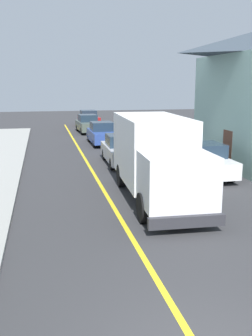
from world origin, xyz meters
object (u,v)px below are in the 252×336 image
(box_truck, at_px, (156,155))
(parked_car_far, at_px, (88,124))
(parked_car_furthest, at_px, (89,118))
(parked_van_across, at_px, (204,161))
(parked_car_near, at_px, (122,150))
(parked_car_mid, at_px, (102,134))

(box_truck, distance_m, parked_car_far, 21.41)
(parked_car_furthest, bearing_deg, parked_car_far, -97.53)
(parked_van_across, bearing_deg, parked_car_far, 100.74)
(parked_car_near, height_order, parked_car_far, same)
(parked_car_furthest, bearing_deg, box_truck, -91.37)
(box_truck, relative_size, parked_car_mid, 1.65)
(parked_car_far, bearing_deg, parked_car_near, -89.34)
(parked_car_far, distance_m, parked_van_across, 18.70)
(parked_car_near, xyz_separation_m, parked_car_furthest, (0.60, 20.42, 0.00))
(parked_van_across, bearing_deg, parked_car_mid, 106.35)
(box_truck, height_order, parked_car_near, box_truck)
(parked_car_near, relative_size, parked_car_far, 0.99)
(parked_car_near, bearing_deg, parked_car_far, 90.66)
(box_truck, bearing_deg, parked_car_furthest, 88.63)
(parked_car_mid, height_order, parked_van_across, same)
(parked_van_across, bearing_deg, parked_car_near, 131.26)
(parked_car_mid, height_order, parked_car_far, same)
(parked_car_mid, bearing_deg, parked_car_furthest, 87.49)
(box_truck, height_order, parked_car_furthest, box_truck)
(parked_car_mid, distance_m, parked_van_across, 11.66)
(parked_car_mid, relative_size, parked_car_far, 0.99)
(parked_car_far, xyz_separation_m, parked_car_furthest, (0.77, 5.83, 0.00))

